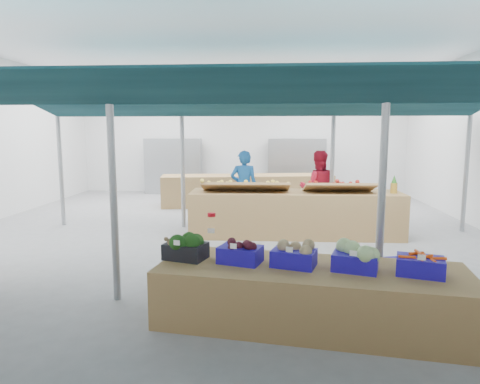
{
  "coord_description": "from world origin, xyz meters",
  "views": [
    {
      "loc": [
        1.09,
        -9.48,
        2.29
      ],
      "look_at": [
        0.52,
        -1.6,
        1.16
      ],
      "focal_mm": 32.0,
      "sensor_mm": 36.0,
      "label": 1
    }
  ],
  "objects_px": {
    "vendor_right": "(318,188)",
    "veg_counter": "(310,296)",
    "crate_stack": "(405,282)",
    "fruit_counter": "(295,214)",
    "vendor_left": "(244,188)"
  },
  "relations": [
    {
      "from": "vendor_right",
      "to": "veg_counter",
      "type": "bearing_deg",
      "value": 82.1
    },
    {
      "from": "veg_counter",
      "to": "crate_stack",
      "type": "distance_m",
      "value": 1.49
    },
    {
      "from": "fruit_counter",
      "to": "crate_stack",
      "type": "bearing_deg",
      "value": -72.3
    },
    {
      "from": "fruit_counter",
      "to": "vendor_left",
      "type": "xyz_separation_m",
      "value": [
        -1.2,
        1.1,
        0.42
      ]
    },
    {
      "from": "veg_counter",
      "to": "vendor_right",
      "type": "distance_m",
      "value": 5.55
    },
    {
      "from": "crate_stack",
      "to": "vendor_left",
      "type": "bearing_deg",
      "value": 117.11
    },
    {
      "from": "crate_stack",
      "to": "vendor_left",
      "type": "distance_m",
      "value": 5.41
    },
    {
      "from": "fruit_counter",
      "to": "vendor_left",
      "type": "distance_m",
      "value": 1.68
    },
    {
      "from": "vendor_left",
      "to": "vendor_right",
      "type": "xyz_separation_m",
      "value": [
        1.8,
        0.0,
        0.0
      ]
    },
    {
      "from": "crate_stack",
      "to": "vendor_right",
      "type": "bearing_deg",
      "value": 97.75
    },
    {
      "from": "fruit_counter",
      "to": "vendor_right",
      "type": "relative_size",
      "value": 2.5
    },
    {
      "from": "fruit_counter",
      "to": "veg_counter",
      "type": "bearing_deg",
      "value": -91.83
    },
    {
      "from": "crate_stack",
      "to": "veg_counter",
      "type": "bearing_deg",
      "value": -152.09
    },
    {
      "from": "vendor_left",
      "to": "fruit_counter",
      "type": "bearing_deg",
      "value": 136.45
    },
    {
      "from": "fruit_counter",
      "to": "vendor_left",
      "type": "relative_size",
      "value": 2.5
    }
  ]
}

